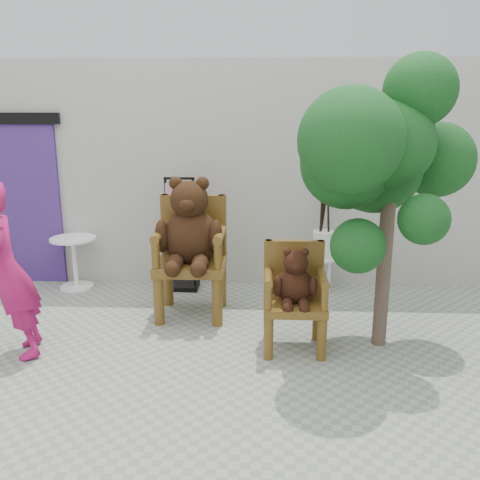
{
  "coord_description": "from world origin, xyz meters",
  "views": [
    {
      "loc": [
        0.37,
        -4.16,
        2.36
      ],
      "look_at": [
        0.12,
        1.32,
        0.95
      ],
      "focal_mm": 38.0,
      "sensor_mm": 36.0,
      "label": 1
    }
  ],
  "objects_px": {
    "person": "(7,272)",
    "cafe_table": "(74,257)",
    "chair_big": "(191,238)",
    "stool_bucket": "(324,244)",
    "tree": "(376,157)",
    "chair_small": "(295,287)",
    "display_stand": "(181,247)"
  },
  "relations": [
    {
      "from": "chair_big",
      "to": "person",
      "type": "relative_size",
      "value": 0.95
    },
    {
      "from": "display_stand",
      "to": "person",
      "type": "bearing_deg",
      "value": -123.57
    },
    {
      "from": "chair_big",
      "to": "stool_bucket",
      "type": "height_order",
      "value": "chair_big"
    },
    {
      "from": "person",
      "to": "cafe_table",
      "type": "bearing_deg",
      "value": 159.24
    },
    {
      "from": "chair_big",
      "to": "person",
      "type": "xyz_separation_m",
      "value": [
        -1.6,
        -1.13,
        -0.07
      ]
    },
    {
      "from": "tree",
      "to": "stool_bucket",
      "type": "bearing_deg",
      "value": 98.59
    },
    {
      "from": "chair_small",
      "to": "person",
      "type": "relative_size",
      "value": 0.62
    },
    {
      "from": "stool_bucket",
      "to": "chair_small",
      "type": "bearing_deg",
      "value": -105.76
    },
    {
      "from": "tree",
      "to": "chair_big",
      "type": "bearing_deg",
      "value": 158.07
    },
    {
      "from": "chair_big",
      "to": "person",
      "type": "bearing_deg",
      "value": -144.64
    },
    {
      "from": "tree",
      "to": "chair_small",
      "type": "bearing_deg",
      "value": -174.65
    },
    {
      "from": "chair_small",
      "to": "tree",
      "type": "distance_m",
      "value": 1.48
    },
    {
      "from": "chair_big",
      "to": "display_stand",
      "type": "height_order",
      "value": "chair_big"
    },
    {
      "from": "person",
      "to": "stool_bucket",
      "type": "distance_m",
      "value": 3.82
    },
    {
      "from": "stool_bucket",
      "to": "tree",
      "type": "xyz_separation_m",
      "value": [
        0.25,
        -1.64,
        1.29
      ]
    },
    {
      "from": "chair_small",
      "to": "stool_bucket",
      "type": "relative_size",
      "value": 0.74
    },
    {
      "from": "cafe_table",
      "to": "stool_bucket",
      "type": "distance_m",
      "value": 3.35
    },
    {
      "from": "cafe_table",
      "to": "chair_big",
      "type": "bearing_deg",
      "value": -26.12
    },
    {
      "from": "chair_small",
      "to": "stool_bucket",
      "type": "distance_m",
      "value": 1.78
    },
    {
      "from": "chair_big",
      "to": "cafe_table",
      "type": "relative_size",
      "value": 2.33
    },
    {
      "from": "person",
      "to": "tree",
      "type": "height_order",
      "value": "tree"
    },
    {
      "from": "chair_big",
      "to": "tree",
      "type": "relative_size",
      "value": 0.57
    },
    {
      "from": "cafe_table",
      "to": "tree",
      "type": "bearing_deg",
      "value": -23.95
    },
    {
      "from": "person",
      "to": "tree",
      "type": "distance_m",
      "value": 3.66
    },
    {
      "from": "chair_big",
      "to": "tree",
      "type": "distance_m",
      "value": 2.26
    },
    {
      "from": "cafe_table",
      "to": "tree",
      "type": "height_order",
      "value": "tree"
    },
    {
      "from": "chair_big",
      "to": "cafe_table",
      "type": "height_order",
      "value": "chair_big"
    },
    {
      "from": "chair_small",
      "to": "display_stand",
      "type": "height_order",
      "value": "display_stand"
    },
    {
      "from": "chair_big",
      "to": "person",
      "type": "height_order",
      "value": "person"
    },
    {
      "from": "chair_small",
      "to": "stool_bucket",
      "type": "bearing_deg",
      "value": 74.24
    },
    {
      "from": "display_stand",
      "to": "tree",
      "type": "relative_size",
      "value": 0.53
    },
    {
      "from": "chair_big",
      "to": "cafe_table",
      "type": "bearing_deg",
      "value": 153.88
    }
  ]
}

